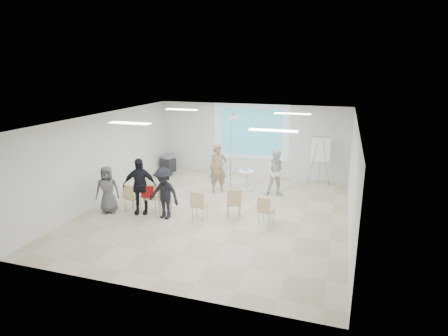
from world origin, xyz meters
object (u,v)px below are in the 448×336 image
(chair_center, at_px, (199,203))
(laptop, at_px, (166,198))
(pedestal_table, at_px, (246,179))
(audience_mid, at_px, (164,190))
(chair_far_left, at_px, (131,196))
(audience_left, at_px, (139,182))
(flipchart_easel, at_px, (321,149))
(chair_right_inner, at_px, (234,201))
(audience_outer, at_px, (107,187))
(player_left, at_px, (218,165))
(chair_left_mid, at_px, (150,196))
(chair_left_inner, at_px, (165,198))
(av_cart, at_px, (168,163))
(chair_right_far, at_px, (265,209))
(player_right, at_px, (277,170))

(chair_center, distance_m, laptop, 1.27)
(pedestal_table, distance_m, audience_mid, 3.81)
(chair_far_left, bearing_deg, audience_left, 5.07)
(chair_far_left, height_order, chair_center, chair_center)
(audience_left, bearing_deg, flipchart_easel, 23.78)
(chair_right_inner, height_order, audience_outer, audience_outer)
(player_left, relative_size, audience_outer, 1.20)
(chair_far_left, xyz_separation_m, chair_left_mid, (0.61, 0.15, 0.02))
(player_left, xyz_separation_m, audience_outer, (-2.68, -2.93, -0.17))
(laptop, xyz_separation_m, audience_left, (-0.72, -0.31, 0.55))
(chair_center, bearing_deg, chair_far_left, -178.77)
(pedestal_table, relative_size, flipchart_easel, 0.40)
(pedestal_table, bearing_deg, audience_left, -128.71)
(laptop, relative_size, audience_left, 0.16)
(player_left, distance_m, chair_left_mid, 2.93)
(chair_left_inner, xyz_separation_m, av_cart, (-2.04, 4.41, -0.14))
(chair_center, bearing_deg, chair_right_far, 7.41)
(player_left, distance_m, flipchart_easel, 4.00)
(player_right, bearing_deg, chair_far_left, -156.72)
(player_left, distance_m, audience_left, 3.17)
(chair_left_mid, xyz_separation_m, av_cart, (-1.56, 4.46, -0.16))
(audience_mid, height_order, audience_outer, audience_mid)
(audience_outer, bearing_deg, chair_right_inner, -11.54)
(chair_left_mid, bearing_deg, av_cart, 94.99)
(chair_left_inner, bearing_deg, laptop, 85.62)
(audience_mid, relative_size, av_cart, 2.18)
(chair_right_far, distance_m, audience_outer, 4.97)
(chair_right_far, height_order, laptop, chair_right_far)
(flipchart_easel, bearing_deg, player_right, -127.41)
(chair_left_inner, relative_size, audience_left, 0.43)
(player_left, relative_size, flipchart_easel, 1.04)
(laptop, bearing_deg, audience_mid, 91.00)
(chair_left_inner, xyz_separation_m, audience_left, (-0.74, -0.22, 0.50))
(chair_right_far, bearing_deg, chair_left_inner, -165.93)
(chair_right_inner, relative_size, av_cart, 1.13)
(pedestal_table, xyz_separation_m, audience_outer, (-3.61, -3.47, 0.42))
(chair_center, height_order, audience_mid, audience_mid)
(audience_outer, relative_size, av_cart, 2.03)
(chair_right_far, height_order, audience_mid, audience_mid)
(player_right, xyz_separation_m, audience_mid, (-2.88, -3.11, -0.03))
(player_left, relative_size, chair_left_inner, 2.30)
(player_right, distance_m, chair_far_left, 5.09)
(pedestal_table, bearing_deg, player_right, -12.90)
(audience_left, bearing_deg, chair_left_inner, -1.54)
(chair_right_inner, bearing_deg, pedestal_table, 76.11)
(chair_right_inner, bearing_deg, chair_right_far, -32.04)
(chair_center, xyz_separation_m, chair_right_inner, (0.98, 0.42, 0.02))
(player_right, bearing_deg, audience_left, -154.06)
(chair_right_inner, xyz_separation_m, laptop, (-2.21, -0.13, -0.08))
(chair_left_inner, distance_m, chair_right_far, 3.18)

